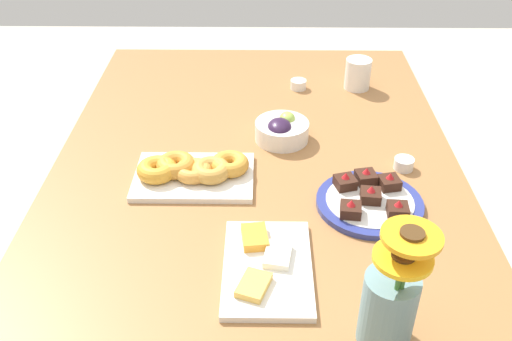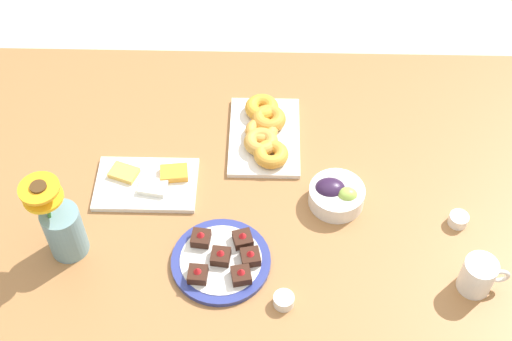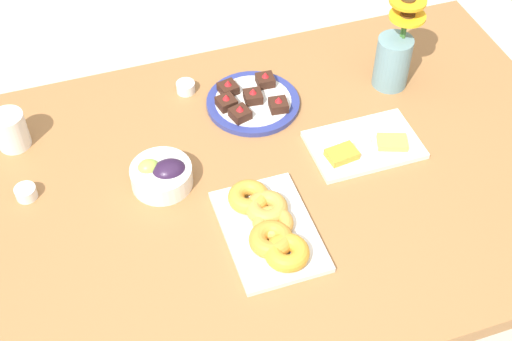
% 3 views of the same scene
% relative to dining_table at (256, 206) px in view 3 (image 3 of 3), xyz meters
% --- Properties ---
extents(dining_table, '(1.60, 1.00, 0.74)m').
position_rel_dining_table_xyz_m(dining_table, '(0.00, 0.00, 0.00)').
color(dining_table, '#9E6B3D').
rests_on(dining_table, ground_plane).
extents(coffee_mug, '(0.11, 0.08, 0.09)m').
position_rel_dining_table_xyz_m(coffee_mug, '(0.51, -0.30, 0.13)').
color(coffee_mug, white).
rests_on(coffee_mug, dining_table).
extents(grape_bowl, '(0.14, 0.14, 0.07)m').
position_rel_dining_table_xyz_m(grape_bowl, '(0.20, -0.06, 0.12)').
color(grape_bowl, white).
rests_on(grape_bowl, dining_table).
extents(cheese_platter, '(0.26, 0.17, 0.03)m').
position_rel_dining_table_xyz_m(cheese_platter, '(-0.28, -0.02, 0.10)').
color(cheese_platter, white).
rests_on(cheese_platter, dining_table).
extents(croissant_platter, '(0.19, 0.29, 0.05)m').
position_rel_dining_table_xyz_m(croissant_platter, '(0.02, 0.15, 0.11)').
color(croissant_platter, white).
rests_on(croissant_platter, dining_table).
extents(jam_cup_honey, '(0.05, 0.05, 0.03)m').
position_rel_dining_table_xyz_m(jam_cup_honey, '(0.50, -0.12, 0.10)').
color(jam_cup_honey, white).
rests_on(jam_cup_honey, dining_table).
extents(jam_cup_berry, '(0.05, 0.05, 0.03)m').
position_rel_dining_table_xyz_m(jam_cup_berry, '(0.07, -0.36, 0.10)').
color(jam_cup_berry, white).
rests_on(jam_cup_berry, dining_table).
extents(dessert_plate, '(0.24, 0.24, 0.05)m').
position_rel_dining_table_xyz_m(dessert_plate, '(-0.07, -0.25, 0.10)').
color(dessert_plate, navy).
rests_on(dessert_plate, dining_table).
extents(flower_vase, '(0.11, 0.10, 0.25)m').
position_rel_dining_table_xyz_m(flower_vase, '(-0.44, -0.22, 0.17)').
color(flower_vase, '#6B939E').
rests_on(flower_vase, dining_table).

